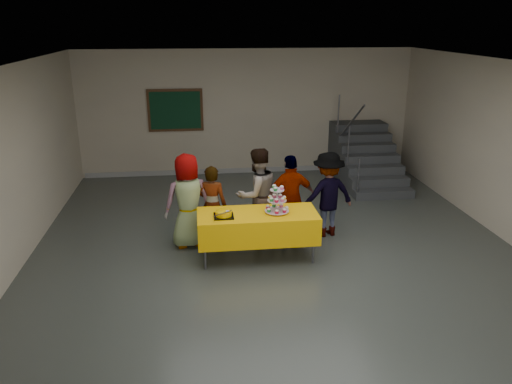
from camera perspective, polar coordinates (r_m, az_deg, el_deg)
room_shell at (r=7.23m, az=3.09°, el=7.12°), size 10.00×10.04×3.02m
bake_table at (r=7.87m, az=0.18°, el=-3.88°), size 1.88×0.78×0.77m
cupcake_stand at (r=7.77m, az=2.41°, el=-1.17°), size 0.38×0.38×0.44m
bear_cake at (r=7.64m, az=-3.72°, el=-2.42°), size 0.32×0.36×0.12m
schoolchild_a at (r=8.31m, az=-7.78°, el=-1.01°), size 0.88×0.69×1.59m
schoolchild_b at (r=8.40m, az=-5.05°, el=-1.49°), size 0.57×0.44×1.37m
schoolchild_c at (r=8.49m, az=0.14°, el=-0.29°), size 0.97×0.89×1.62m
schoolchild_d at (r=8.53m, az=4.01°, el=-0.67°), size 0.92×0.47×1.50m
schoolchild_e at (r=8.75m, az=8.18°, el=-0.27°), size 1.07×0.76×1.51m
staircase at (r=12.16m, az=12.21°, el=3.70°), size 1.30×2.40×2.04m
noticeboard at (r=12.09m, az=-9.20°, el=9.20°), size 1.30×0.05×1.00m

